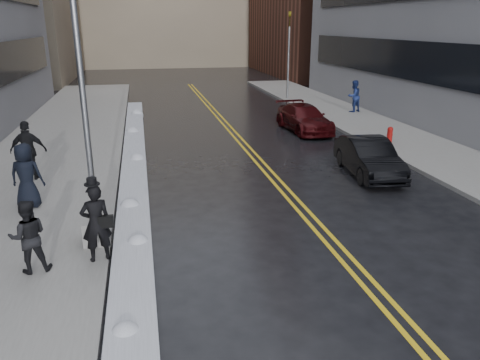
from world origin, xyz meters
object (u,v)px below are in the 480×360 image
pedestrian_east (354,96)px  car_black (369,157)px  lamppost (89,149)px  pedestrian_fedora (96,223)px  pedestrian_b (28,237)px  fire_hydrant (390,134)px  traffic_signal (289,52)px  car_maroon (304,118)px  pedestrian_d (29,151)px  pedestrian_c (26,175)px

pedestrian_east → car_black: 12.55m
pedestrian_east → car_black: bearing=46.1°
lamppost → pedestrian_east: bearing=48.2°
pedestrian_fedora → pedestrian_b: pedestrian_fedora is taller
fire_hydrant → pedestrian_b: 16.40m
traffic_signal → pedestrian_b: bearing=-119.5°
lamppost → pedestrian_b: size_ratio=4.64×
lamppost → car_black: (9.30, 4.12, -1.86)m
traffic_signal → car_maroon: bearing=-102.7°
fire_hydrant → lamppost: bearing=-147.0°
traffic_signal → pedestrian_d: bearing=-131.5°
pedestrian_east → pedestrian_d: bearing=9.5°
traffic_signal → pedestrian_fedora: bearing=-117.0°
pedestrian_fedora → pedestrian_b: 1.41m
pedestrian_fedora → car_maroon: bearing=-141.0°
lamppost → pedestrian_d: bearing=114.9°
pedestrian_c → lamppost: bearing=137.3°
traffic_signal → pedestrian_d: (-14.43, -16.33, -2.22)m
car_maroon → car_black: bearing=-94.9°
lamppost → pedestrian_c: (-2.15, 2.94, -1.42)m
lamppost → pedestrian_d: lamppost is taller
pedestrian_fedora → pedestrian_c: (-2.25, 3.88, 0.05)m
pedestrian_c → pedestrian_east: 20.65m
lamppost → traffic_signal: (11.80, 22.00, 0.87)m
fire_hydrant → car_black: car_black is taller
traffic_signal → pedestrian_east: bearing=-70.2°
pedestrian_fedora → lamppost: bearing=-98.4°
pedestrian_b → car_black: pedestrian_b is taller
lamppost → car_maroon: size_ratio=1.66×
pedestrian_east → car_maroon: 6.03m
lamppost → car_maroon: (9.51, 11.80, -1.86)m
pedestrian_east → car_maroon: pedestrian_east is taller
pedestrian_d → car_maroon: size_ratio=0.45×
pedestrian_b → pedestrian_d: bearing=-88.8°
fire_hydrant → pedestrian_d: pedestrian_d is taller
lamppost → pedestrian_east: 21.14m
pedestrian_d → car_maroon: (12.14, 6.13, -0.51)m
traffic_signal → pedestrian_d: 21.91m
fire_hydrant → pedestrian_d: size_ratio=0.36×
lamppost → pedestrian_fedora: size_ratio=4.19×
pedestrian_fedora → pedestrian_d: (-2.73, 6.61, 0.12)m
pedestrian_b → lamppost: bearing=-147.6°
fire_hydrant → pedestrian_c: bearing=-160.7°
pedestrian_b → pedestrian_east: (15.36, 16.89, 0.14)m
pedestrian_d → pedestrian_east: pedestrian_d is taller
pedestrian_b → pedestrian_east: size_ratio=0.86×
traffic_signal → car_maroon: traffic_signal is taller
pedestrian_b → pedestrian_d: (-1.34, 6.84, 0.21)m
fire_hydrant → pedestrian_east: bearing=77.1°
car_maroon → pedestrian_c: bearing=-146.1°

